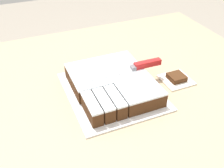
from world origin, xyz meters
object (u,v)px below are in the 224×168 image
object	(u,v)px
cake_board	(112,91)
cake	(112,83)
brownie	(177,77)
knife	(140,67)

from	to	relation	value
cake_board	cake	bearing A→B (deg)	49.88
cake	cake_board	bearing A→B (deg)	-130.12
cake_board	brownie	world-z (taller)	brownie
cake_board	knife	xyz separation A→B (m)	(0.12, 0.01, 0.07)
knife	brownie	world-z (taller)	knife
cake	brownie	size ratio (longest dim) A/B	5.20
cake	brownie	xyz separation A→B (m)	(0.25, -0.04, -0.02)
knife	cake_board	bearing A→B (deg)	8.60
knife	brownie	xyz separation A→B (m)	(0.14, -0.05, -0.06)
knife	cake	bearing A→B (deg)	7.32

